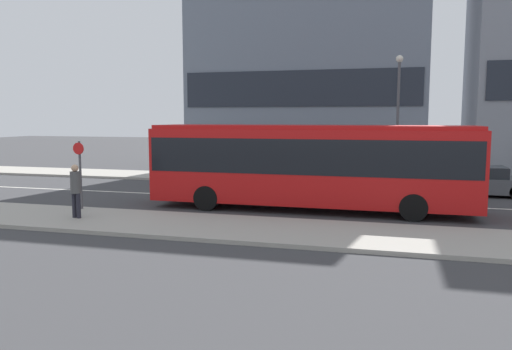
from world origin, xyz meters
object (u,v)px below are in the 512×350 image
object	(u,v)px
bus_stop_sign	(80,169)
street_lamp	(398,106)
parked_car_0	(480,181)
pedestrian_near_stop	(76,187)
city_bus	(309,162)

from	to	relation	value
bus_stop_sign	street_lamp	distance (m)	15.39
parked_car_0	bus_stop_sign	world-z (taller)	bus_stop_sign
pedestrian_near_stop	bus_stop_sign	world-z (taller)	bus_stop_sign
pedestrian_near_stop	bus_stop_sign	size ratio (longest dim) A/B	0.72
parked_car_0	bus_stop_sign	xyz separation A→B (m)	(-15.11, -8.43, 0.99)
parked_car_0	pedestrian_near_stop	distance (m)	17.39
city_bus	parked_car_0	world-z (taller)	city_bus
parked_car_0	street_lamp	bearing A→B (deg)	156.85
pedestrian_near_stop	street_lamp	xyz separation A→B (m)	(10.56, 11.53, 2.93)
city_bus	street_lamp	distance (m)	8.33
parked_car_0	city_bus	bearing A→B (deg)	-140.23
city_bus	bus_stop_sign	world-z (taller)	city_bus
pedestrian_near_stop	street_lamp	world-z (taller)	street_lamp
parked_car_0	bus_stop_sign	bearing A→B (deg)	-150.82
pedestrian_near_stop	parked_car_0	bearing A→B (deg)	-131.99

